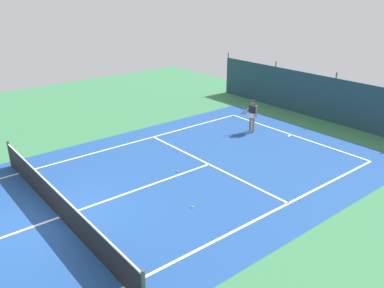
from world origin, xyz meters
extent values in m
plane|color=#387A4C|center=(0.00, 0.00, 0.00)|extent=(36.00, 36.00, 0.00)
cube|color=#1E478C|center=(0.00, 0.00, 0.00)|extent=(11.02, 26.60, 0.01)
cube|color=white|center=(0.00, 11.90, 0.01)|extent=(8.22, 0.10, 0.01)
cube|color=white|center=(-4.11, 0.00, 0.01)|extent=(0.10, 23.80, 0.01)
cube|color=white|center=(4.11, 0.00, 0.01)|extent=(0.10, 23.80, 0.01)
cube|color=white|center=(0.00, 6.40, 0.01)|extent=(8.22, 0.10, 0.01)
cube|color=white|center=(0.00, 0.00, 0.01)|extent=(0.10, 12.80, 0.01)
cube|color=white|center=(0.00, 11.75, 0.01)|extent=(0.10, 0.30, 0.01)
cube|color=black|center=(0.00, 0.00, 0.47)|extent=(9.92, 0.03, 0.95)
cube|color=white|center=(0.00, 0.00, 0.97)|extent=(9.92, 0.04, 0.05)
cylinder|color=#47474C|center=(-5.01, 0.00, 0.55)|extent=(0.10, 0.10, 1.10)
cube|color=#1E3D4C|center=(0.00, 15.19, 1.20)|extent=(16.22, 0.06, 2.40)
cylinder|color=#595B60|center=(-8.11, 15.25, 1.35)|extent=(0.08, 0.08, 2.70)
cylinder|color=#595B60|center=(-4.05, 15.25, 1.35)|extent=(0.08, 0.08, 2.70)
cylinder|color=#595B60|center=(0.00, 15.25, 1.35)|extent=(0.08, 0.08, 2.70)
cube|color=#234C1E|center=(0.00, 15.79, 0.55)|extent=(14.60, 0.70, 1.10)
cylinder|color=#9E7051|center=(-1.51, 10.71, 0.41)|extent=(0.12, 0.12, 0.82)
cylinder|color=#9E7051|center=(-1.71, 10.70, 0.41)|extent=(0.12, 0.12, 0.82)
cylinder|color=white|center=(-1.61, 10.70, 0.90)|extent=(0.40, 0.40, 0.22)
cube|color=#1E232D|center=(-1.61, 10.70, 1.10)|extent=(0.37, 0.21, 0.56)
sphere|color=#9E7051|center=(-1.61, 10.70, 1.53)|extent=(0.22, 0.22, 0.22)
cylinder|color=black|center=(-1.61, 10.70, 1.62)|extent=(0.23, 0.23, 0.04)
cylinder|color=#9E7051|center=(-1.38, 10.71, 1.13)|extent=(0.09, 0.09, 0.58)
cylinder|color=#9E7051|center=(-1.83, 10.57, 1.13)|extent=(0.11, 0.53, 0.41)
cylinder|color=black|center=(-1.87, 10.27, 1.02)|extent=(0.04, 0.28, 0.13)
torus|color=teal|center=(-1.87, 10.27, 1.24)|extent=(0.31, 0.14, 0.29)
sphere|color=#CCDB33|center=(-0.29, 6.58, 0.03)|extent=(0.07, 0.07, 0.07)
sphere|color=#CCDB33|center=(-0.27, 4.96, 0.03)|extent=(0.07, 0.07, 0.07)
sphere|color=#CCDB33|center=(2.24, 3.68, 0.03)|extent=(0.07, 0.07, 0.07)
cylinder|color=black|center=(2.32, 16.14, 0.32)|extent=(0.30, 0.66, 0.64)
camera|label=1|loc=(11.22, -3.66, 6.98)|focal=37.28mm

